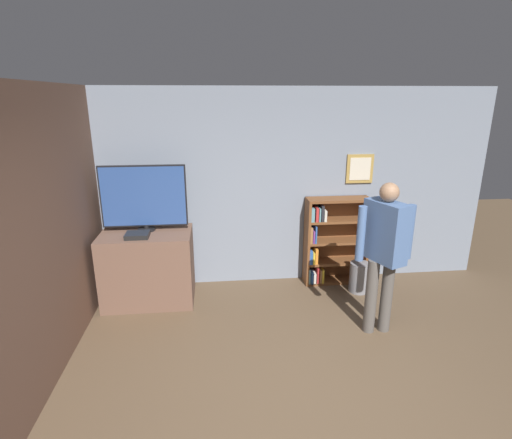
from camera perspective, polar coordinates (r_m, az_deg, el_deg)
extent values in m
cube|color=gray|center=(5.50, 0.96, 4.37)|extent=(6.36, 0.06, 2.70)
cube|color=#AD8942|center=(5.72, 14.61, 7.03)|extent=(0.38, 0.02, 0.40)
cube|color=beige|center=(5.71, 14.66, 7.01)|extent=(0.29, 0.01, 0.31)
cube|color=brown|center=(4.32, -26.89, -1.14)|extent=(0.06, 4.50, 2.70)
cube|color=brown|center=(5.35, -15.11, -6.58)|extent=(1.13, 0.71, 0.93)
cylinder|color=black|center=(5.27, -15.36, -1.35)|extent=(0.22, 0.22, 0.03)
cylinder|color=black|center=(5.26, -15.39, -0.94)|extent=(0.06, 0.06, 0.05)
cube|color=black|center=(5.16, -15.74, 3.24)|extent=(1.06, 0.04, 0.78)
cube|color=#2D4C8C|center=(5.13, -15.78, 3.17)|extent=(1.02, 0.01, 0.74)
cube|color=black|center=(5.04, -16.59, -2.15)|extent=(0.28, 0.24, 0.06)
cube|color=brown|center=(5.63, 7.27, -3.21)|extent=(0.04, 0.28, 1.24)
cube|color=brown|center=(5.87, 15.31, -2.82)|extent=(0.04, 0.28, 1.24)
cube|color=brown|center=(5.86, 11.00, -2.57)|extent=(0.88, 0.01, 1.24)
cube|color=brown|center=(5.97, 11.04, -8.45)|extent=(0.81, 0.28, 0.04)
cube|color=brown|center=(5.85, 11.20, -5.87)|extent=(0.81, 0.28, 0.04)
cube|color=brown|center=(5.74, 11.38, -3.02)|extent=(0.81, 0.28, 0.04)
cube|color=brown|center=(5.64, 11.56, -0.06)|extent=(0.81, 0.28, 0.04)
cube|color=brown|center=(5.56, 11.74, 2.81)|extent=(0.81, 0.28, 0.04)
cube|color=#5B8E99|center=(5.81, 7.42, -7.76)|extent=(0.02, 0.25, 0.23)
cube|color=#2D569E|center=(5.82, 7.79, -7.91)|extent=(0.03, 0.24, 0.20)
cube|color=beige|center=(5.84, 8.13, -7.97)|extent=(0.04, 0.25, 0.17)
cube|color=red|center=(5.82, 8.64, -7.69)|extent=(0.03, 0.21, 0.25)
cube|color=#99663D|center=(5.85, 8.95, -7.73)|extent=(0.03, 0.25, 0.21)
cube|color=gold|center=(5.84, 9.31, -7.77)|extent=(0.03, 0.21, 0.22)
cube|color=#2D569E|center=(5.68, 7.66, -5.12)|extent=(0.04, 0.22, 0.20)
cube|color=gold|center=(5.72, 8.00, -5.16)|extent=(0.03, 0.27, 0.17)
cube|color=orange|center=(5.69, 8.45, -4.99)|extent=(0.04, 0.21, 0.22)
cube|color=#99663D|center=(5.58, 7.70, -2.00)|extent=(0.03, 0.24, 0.23)
cube|color=#7A3889|center=(5.59, 8.02, -2.22)|extent=(0.02, 0.25, 0.18)
cube|color=#2D569E|center=(5.59, 8.32, -1.92)|extent=(0.02, 0.24, 0.24)
cube|color=#5B8E99|center=(5.49, 7.88, 0.89)|extent=(0.04, 0.25, 0.19)
cube|color=red|center=(5.51, 8.45, 0.94)|extent=(0.04, 0.26, 0.19)
cube|color=#5B8E99|center=(5.51, 8.87, 0.88)|extent=(0.02, 0.24, 0.19)
cube|color=#232328|center=(5.50, 9.30, 1.01)|extent=(0.04, 0.20, 0.22)
cube|color=beige|center=(5.54, 9.63, 0.75)|extent=(0.03, 0.24, 0.15)
cylinder|color=#56514C|center=(4.71, 16.12, -10.50)|extent=(0.13, 0.13, 0.87)
cylinder|color=#56514C|center=(4.78, 18.15, -10.28)|extent=(0.13, 0.13, 0.87)
cube|color=#4C6B9E|center=(4.45, 18.00, -1.65)|extent=(0.39, 0.53, 0.65)
sphere|color=#9E7556|center=(4.34, 18.52, 3.71)|extent=(0.20, 0.20, 0.20)
cylinder|color=#4C6B9E|center=(4.57, 21.05, -1.67)|extent=(0.09, 0.09, 0.60)
cylinder|color=#4C6B9E|center=(4.36, 14.76, -1.97)|extent=(0.09, 0.09, 0.60)
cylinder|color=gray|center=(5.67, 14.50, -7.98)|extent=(0.26, 0.26, 0.42)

